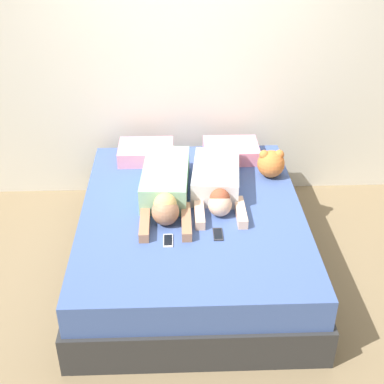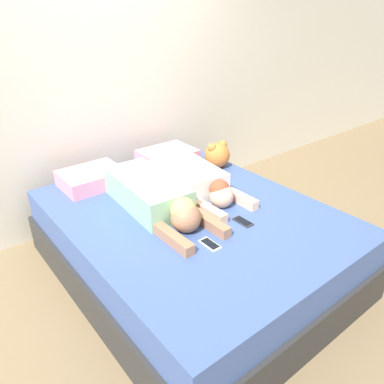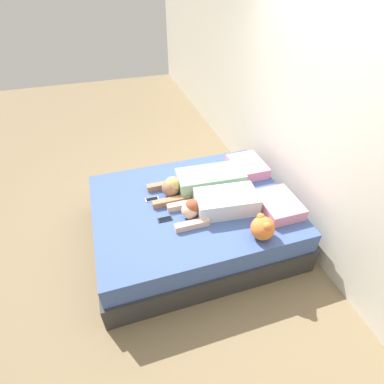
% 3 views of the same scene
% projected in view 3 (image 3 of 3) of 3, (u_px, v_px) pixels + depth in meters
% --- Properties ---
extents(ground_plane, '(12.00, 12.00, 0.00)m').
position_uv_depth(ground_plane, '(192.00, 236.00, 3.62)').
color(ground_plane, '#7F6B4C').
extents(wall_back, '(12.00, 0.06, 2.60)m').
position_uv_depth(wall_back, '(306.00, 124.00, 3.09)').
color(wall_back, beige).
rests_on(wall_back, ground_plane).
extents(bed, '(1.74, 2.18, 0.54)m').
position_uv_depth(bed, '(192.00, 221.00, 3.45)').
color(bed, '#2D2D2D').
rests_on(bed, ground_plane).
extents(pillow_head_left, '(0.48, 0.38, 0.13)m').
position_uv_depth(pillow_head_left, '(247.00, 166.00, 3.72)').
color(pillow_head_left, pink).
rests_on(pillow_head_left, bed).
extents(pillow_head_right, '(0.48, 0.38, 0.13)m').
position_uv_depth(pillow_head_right, '(279.00, 205.00, 3.16)').
color(pillow_head_right, pink).
rests_on(pillow_head_right, bed).
extents(person_left, '(0.40, 1.10, 0.23)m').
position_uv_depth(person_left, '(201.00, 182.00, 3.40)').
color(person_left, '#8CBF99').
rests_on(person_left, bed).
extents(person_right, '(0.43, 0.94, 0.21)m').
position_uv_depth(person_right, '(218.00, 204.00, 3.12)').
color(person_right, silver).
rests_on(person_right, bed).
extents(cell_phone_left, '(0.07, 0.15, 0.01)m').
position_uv_depth(cell_phone_left, '(152.00, 199.00, 3.32)').
color(cell_phone_left, silver).
rests_on(cell_phone_left, bed).
extents(cell_phone_right, '(0.07, 0.15, 0.01)m').
position_uv_depth(cell_phone_right, '(165.00, 219.00, 3.07)').
color(cell_phone_right, '#2D2D33').
rests_on(cell_phone_right, bed).
extents(plush_toy, '(0.23, 0.23, 0.24)m').
position_uv_depth(plush_toy, '(263.00, 228.00, 2.82)').
color(plush_toy, orange).
rests_on(plush_toy, bed).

